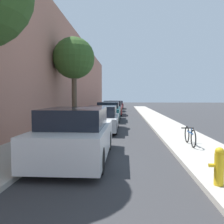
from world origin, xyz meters
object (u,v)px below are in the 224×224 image
parked_car_teal (109,112)px  parked_car_black (115,106)px  parked_car_maroon (118,105)px  street_tree_far (74,59)px  parked_car_silver (102,119)px  fire_hydrant (219,166)px  bicycle (190,136)px  parked_car_white (76,135)px  parked_car_red (113,108)px

parked_car_teal → parked_car_black: parked_car_teal is taller
parked_car_maroon → street_tree_far: (-1.93, -20.74, 3.49)m
parked_car_black → parked_car_maroon: 6.13m
parked_car_silver → fire_hydrant: parked_car_silver is taller
parked_car_teal → parked_car_black: size_ratio=1.11×
parked_car_maroon → parked_car_silver: bearing=-90.1°
parked_car_maroon → fire_hydrant: 30.36m
parked_car_teal → fire_hydrant: parked_car_teal is taller
parked_car_silver → bicycle: bearing=-47.7°
parked_car_white → parked_car_silver: parked_car_white is taller
fire_hydrant → parked_car_black: bearing=97.3°
parked_car_red → street_tree_far: (-1.88, -8.68, 3.43)m
fire_hydrant → parked_car_red: bearing=99.5°
bicycle → parked_car_teal: bearing=112.4°
parked_car_teal → street_tree_far: size_ratio=0.88×
parked_car_teal → parked_car_red: parked_car_red is taller
parked_car_red → parked_car_maroon: parked_car_red is taller
parked_car_black → street_tree_far: bearing=-97.2°
fire_hydrant → bicycle: 3.71m
parked_car_white → fire_hydrant: parked_car_white is taller
parked_car_teal → parked_car_black: bearing=90.1°
parked_car_teal → fire_hydrant: (3.04, -12.93, -0.19)m
parked_car_red → parked_car_black: parked_car_red is taller
street_tree_far → fire_hydrant: street_tree_far is taller
parked_car_maroon → street_tree_far: 21.12m
parked_car_black → street_tree_far: 15.13m
fire_hydrant → street_tree_far: bearing=117.4°
parked_car_silver → parked_car_red: parked_car_red is taller
parked_car_teal → parked_car_black: 11.16m
fire_hydrant → parked_car_white: bearing=147.7°
parked_car_white → fire_hydrant: size_ratio=5.40×
parked_car_black → parked_car_maroon: size_ratio=0.92×
parked_car_silver → parked_car_maroon: parked_car_silver is taller
parked_car_maroon → bicycle: 26.75m
fire_hydrant → parked_car_silver: bearing=111.9°
parked_car_black → fire_hydrant: bearing=-82.7°
parked_car_red → bicycle: size_ratio=3.06×
parked_car_white → parked_car_silver: bearing=88.5°
parked_car_white → street_tree_far: bearing=103.1°
street_tree_far → fire_hydrant: (4.92, -9.47, -3.61)m
parked_car_white → bicycle: 4.03m
parked_car_black → parked_car_maroon: bearing=89.3°
parked_car_white → bicycle: (3.66, 1.67, -0.27)m
parked_car_red → street_tree_far: size_ratio=0.86×
parked_car_maroon → bicycle: size_ratio=3.06×
parked_car_teal → parked_car_maroon: bearing=89.8°
parked_car_silver → parked_car_black: bearing=90.1°
street_tree_far → parked_car_black: bearing=82.8°
parked_car_silver → fire_hydrant: bearing=-68.1°
parked_car_silver → fire_hydrant: 8.12m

